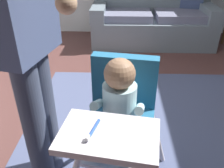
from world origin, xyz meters
The scene contains 5 objects.
ground centered at (0.00, 0.00, -0.05)m, with size 6.35×6.55×0.10m, color brown.
area_rug centered at (0.25, -0.41, 0.00)m, with size 2.24×2.47×0.01m, color #4D5679.
couch centered at (0.43, 1.98, 0.33)m, with size 1.85×0.86×0.86m.
high_chair centered at (-0.07, -0.77, 0.62)m, with size 0.69×0.79×0.92m.
adult_standing centered at (-0.54, -0.66, 0.94)m, with size 0.51×0.57×1.66m.
Camera 1 is at (-0.07, -1.78, 1.35)m, focal length 38.25 mm.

